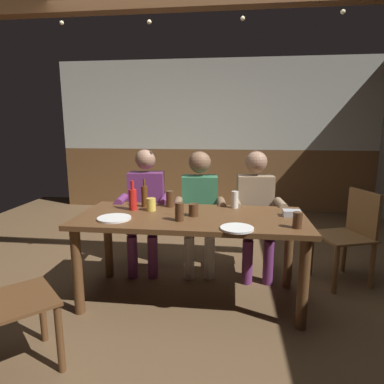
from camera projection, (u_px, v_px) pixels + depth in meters
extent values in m
plane|color=brown|center=(194.00, 288.00, 3.05)|extent=(7.18, 7.18, 0.00)
cube|color=beige|center=(215.00, 105.00, 5.66)|extent=(5.45, 0.12, 1.50)
cube|color=brown|center=(214.00, 179.00, 5.91)|extent=(5.45, 0.12, 1.06)
cube|color=brown|center=(191.00, 218.00, 2.73)|extent=(1.87, 0.82, 0.04)
cylinder|color=brown|center=(77.00, 272.00, 2.59)|extent=(0.08, 0.08, 0.70)
cylinder|color=brown|center=(303.00, 284.00, 2.38)|extent=(0.08, 0.08, 0.70)
cylinder|color=brown|center=(108.00, 243.00, 3.22)|extent=(0.08, 0.08, 0.70)
cylinder|color=brown|center=(289.00, 251.00, 3.02)|extent=(0.08, 0.08, 0.70)
cube|color=#6B2D66|center=(147.00, 197.00, 3.48)|extent=(0.38, 0.25, 0.54)
sphere|color=#9E755B|center=(146.00, 159.00, 3.40)|extent=(0.21, 0.21, 0.21)
cylinder|color=#6B2D66|center=(155.00, 224.00, 3.38)|extent=(0.18, 0.43, 0.13)
cylinder|color=#6B2D66|center=(135.00, 224.00, 3.38)|extent=(0.18, 0.43, 0.13)
cylinder|color=#6B2D66|center=(153.00, 257.00, 3.23)|extent=(0.10, 0.10, 0.42)
cylinder|color=#6B2D66|center=(133.00, 257.00, 3.23)|extent=(0.10, 0.10, 0.42)
cylinder|color=#6B2D66|center=(164.00, 200.00, 3.23)|extent=(0.11, 0.29, 0.08)
cylinder|color=#6B2D66|center=(121.00, 200.00, 3.24)|extent=(0.11, 0.29, 0.08)
cube|color=#33724C|center=(200.00, 200.00, 3.42)|extent=(0.38, 0.27, 0.51)
sphere|color=brown|center=(200.00, 162.00, 3.34)|extent=(0.23, 0.23, 0.23)
cylinder|color=silver|center=(209.00, 226.00, 3.34)|extent=(0.17, 0.38, 0.13)
cylinder|color=silver|center=(190.00, 226.00, 3.35)|extent=(0.17, 0.38, 0.13)
cylinder|color=silver|center=(209.00, 258.00, 3.21)|extent=(0.10, 0.10, 0.42)
cylinder|color=silver|center=(189.00, 258.00, 3.22)|extent=(0.10, 0.10, 0.42)
cylinder|color=brown|center=(221.00, 204.00, 3.16)|extent=(0.11, 0.29, 0.08)
cylinder|color=brown|center=(178.00, 203.00, 3.17)|extent=(0.11, 0.29, 0.08)
cube|color=#997F60|center=(255.00, 201.00, 3.35)|extent=(0.37, 0.24, 0.52)
sphere|color=#9E755B|center=(256.00, 162.00, 3.27)|extent=(0.22, 0.22, 0.22)
cylinder|color=#6B2D66|center=(266.00, 229.00, 3.25)|extent=(0.16, 0.41, 0.13)
cylinder|color=#6B2D66|center=(246.00, 228.00, 3.26)|extent=(0.16, 0.41, 0.13)
cylinder|color=#6B2D66|center=(268.00, 263.00, 3.10)|extent=(0.10, 0.10, 0.42)
cylinder|color=#6B2D66|center=(247.00, 262.00, 3.11)|extent=(0.10, 0.10, 0.42)
cylinder|color=#997F60|center=(281.00, 204.00, 3.10)|extent=(0.10, 0.29, 0.08)
cylinder|color=#997F60|center=(236.00, 204.00, 3.12)|extent=(0.10, 0.29, 0.08)
cube|color=brown|center=(14.00, 301.00, 1.96)|extent=(0.62, 0.62, 0.02)
cylinder|color=brown|center=(42.00, 311.00, 2.27)|extent=(0.04, 0.04, 0.44)
cylinder|color=brown|center=(60.00, 339.00, 1.98)|extent=(0.04, 0.04, 0.44)
cube|color=brown|center=(342.00, 237.00, 3.10)|extent=(0.56, 0.56, 0.02)
cube|color=brown|center=(363.00, 213.00, 3.10)|extent=(0.16, 0.38, 0.42)
cylinder|color=brown|center=(335.00, 270.00, 2.93)|extent=(0.04, 0.04, 0.44)
cylinder|color=brown|center=(311.00, 254.00, 3.29)|extent=(0.04, 0.04, 0.44)
cylinder|color=brown|center=(372.00, 266.00, 3.01)|extent=(0.04, 0.04, 0.44)
cylinder|color=brown|center=(344.00, 251.00, 3.37)|extent=(0.04, 0.04, 0.44)
cube|color=#B2B7BC|center=(292.00, 213.00, 2.70)|extent=(0.14, 0.10, 0.05)
cylinder|color=white|center=(114.00, 218.00, 2.62)|extent=(0.27, 0.27, 0.01)
cylinder|color=white|center=(237.00, 228.00, 2.36)|extent=(0.24, 0.24, 0.01)
cylinder|color=red|center=(133.00, 200.00, 2.89)|extent=(0.07, 0.07, 0.18)
cylinder|color=red|center=(132.00, 185.00, 2.86)|extent=(0.03, 0.03, 0.08)
cylinder|color=#593314|center=(144.00, 196.00, 3.00)|extent=(0.06, 0.06, 0.19)
cylinder|color=#593314|center=(144.00, 183.00, 2.98)|extent=(0.02, 0.02, 0.07)
cylinder|color=#4C2D19|center=(297.00, 220.00, 2.38)|extent=(0.07, 0.07, 0.12)
cylinder|color=#4C2D19|center=(194.00, 210.00, 2.70)|extent=(0.08, 0.08, 0.10)
cylinder|color=#4C2D19|center=(179.00, 212.00, 2.56)|extent=(0.07, 0.07, 0.14)
cylinder|color=#4C2D19|center=(170.00, 199.00, 3.01)|extent=(0.07, 0.07, 0.15)
cylinder|color=#E5C64C|center=(151.00, 204.00, 2.87)|extent=(0.08, 0.08, 0.11)
cylinder|color=white|center=(235.00, 200.00, 2.96)|extent=(0.06, 0.06, 0.15)
sphere|color=#F9EAB2|center=(62.00, 23.00, 2.81)|extent=(0.04, 0.04, 0.04)
sphere|color=#F9EAB2|center=(149.00, 22.00, 2.73)|extent=(0.04, 0.04, 0.04)
sphere|color=#F9EAB2|center=(243.00, 18.00, 2.64)|extent=(0.04, 0.04, 0.04)
sphere|color=#F9EAB2|center=(343.00, 12.00, 2.54)|extent=(0.04, 0.04, 0.04)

